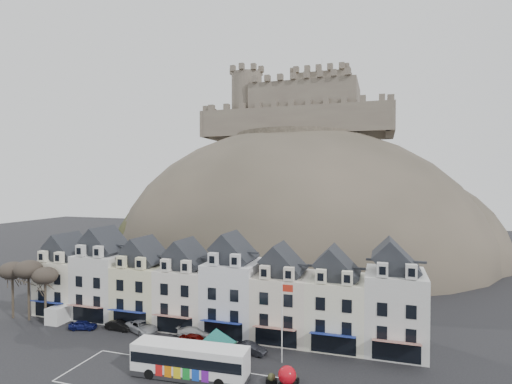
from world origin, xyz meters
TOP-DOWN VIEW (x-y plane):
  - ground at (0.00, 0.00)m, footprint 300.00×300.00m
  - coach_bay_markings at (2.00, 1.25)m, footprint 22.00×7.50m
  - townhouse_terrace at (0.15, 15.97)m, footprint 54.40×9.35m
  - castle_hill at (1.25, 68.95)m, footprint 100.00×76.00m
  - castle at (0.51, 75.93)m, footprint 50.20×22.20m
  - tree_left_far at (-29.00, 10.50)m, footprint 3.61×3.61m
  - tree_left_mid at (-26.00, 10.50)m, footprint 3.78×3.78m
  - tree_left_near at (-23.00, 10.50)m, footprint 3.43×3.43m
  - bus at (3.76, 2.29)m, footprint 12.15×3.40m
  - bus_shelter at (5.31, 5.42)m, footprint 6.38×6.38m
  - red_buoy at (13.64, 3.21)m, footprint 1.75×1.75m
  - flagpole at (11.94, 8.39)m, footprint 1.30×0.13m
  - white_van at (-21.18, 12.00)m, footprint 2.30×5.08m
  - planter_west at (12.00, 3.50)m, footprint 1.15×0.76m
  - planter_east at (13.98, 4.49)m, footprint 1.12×0.74m
  - car_navy at (-16.00, 9.84)m, footprint 3.86×2.46m
  - car_black at (-11.25, 11.14)m, footprint 3.83×1.45m
  - car_silver at (-7.99, 11.45)m, footprint 5.60×4.21m
  - car_white at (-0.40, 12.00)m, footprint 4.81×2.21m
  - car_maroon at (0.80, 9.57)m, footprint 4.20×1.80m
  - car_charcoal at (7.82, 9.50)m, footprint 3.98×2.01m

SIDE VIEW (x-z plane):
  - ground at x=0.00m, z-range 0.00..0.00m
  - coach_bay_markings at x=2.00m, z-range -0.01..0.01m
  - castle_hill at x=1.25m, z-range -33.89..34.11m
  - planter_east at x=13.98m, z-range -0.02..1.01m
  - planter_west at x=12.00m, z-range -0.02..1.07m
  - car_navy at x=-16.00m, z-range 0.00..1.23m
  - car_black at x=-11.25m, z-range 0.00..1.25m
  - car_charcoal at x=7.82m, z-range 0.00..1.25m
  - car_white at x=-0.40m, z-range 0.00..1.36m
  - car_maroon at x=0.80m, z-range 0.00..1.41m
  - car_silver at x=-7.99m, z-range 0.00..1.43m
  - red_buoy at x=13.64m, z-range 0.02..2.19m
  - white_van at x=-21.18m, z-range 0.00..2.30m
  - bus at x=3.76m, z-range 0.18..3.57m
  - bus_shelter at x=5.31m, z-range 1.14..5.27m
  - flagpole at x=11.94m, z-range 0.63..9.58m
  - townhouse_terrace at x=0.15m, z-range -0.60..11.20m
  - tree_left_near at x=-23.00m, z-range 2.64..10.47m
  - tree_left_far at x=-29.00m, z-range 2.78..11.02m
  - tree_left_mid at x=-26.00m, z-range 2.92..11.56m
  - castle at x=0.51m, z-range 29.19..51.19m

